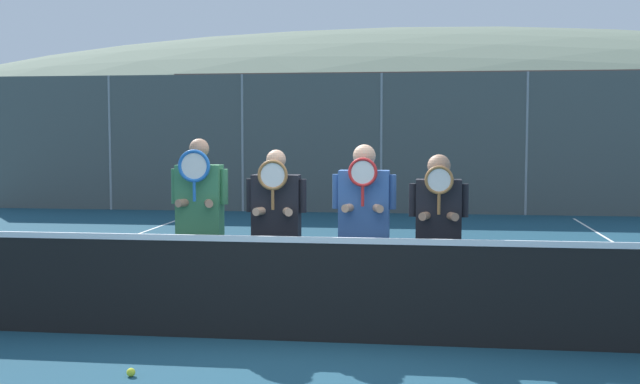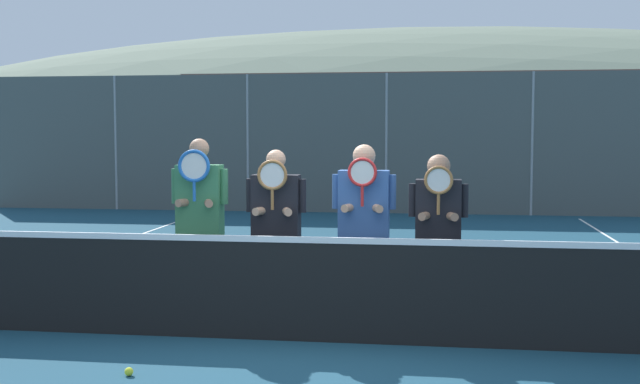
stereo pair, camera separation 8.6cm
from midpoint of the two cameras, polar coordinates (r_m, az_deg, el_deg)
ground_plane at (r=7.45m, az=-0.63°, el=-10.58°), size 120.00×120.00×0.00m
hill_distant at (r=67.11m, az=7.31°, el=2.66°), size 101.43×56.35×19.72m
clubhouse_building at (r=28.13m, az=7.50°, el=4.29°), size 15.71×5.50×3.78m
fence_back at (r=18.79m, az=4.87°, el=3.46°), size 19.96×0.06×3.27m
tennis_net at (r=7.34m, az=-0.63°, el=-6.82°), size 11.51×0.09×1.06m
court_line_left_sideline at (r=11.62m, az=-19.63°, el=-5.40°), size 0.05×16.00×0.01m
player_leftmost at (r=8.01m, az=-8.24°, el=-1.68°), size 0.58×0.34×1.85m
player_center_left at (r=7.82m, az=-2.83°, el=-2.25°), size 0.59×0.34×1.74m
player_center_right at (r=7.80m, az=3.45°, el=-1.89°), size 0.62×0.34×1.79m
player_rightmost at (r=7.71m, az=8.71°, el=-2.48°), size 0.56×0.34×1.70m
car_far_left at (r=22.67m, az=-7.16°, el=1.75°), size 4.36×2.04×1.78m
car_left_of_center at (r=21.54m, az=5.80°, el=1.73°), size 4.24×1.95×1.87m
car_center at (r=22.24m, az=18.92°, el=1.52°), size 4.23×2.05×1.80m
tennis_ball_on_court at (r=6.61m, az=-13.06°, el=-12.34°), size 0.07×0.07×0.07m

